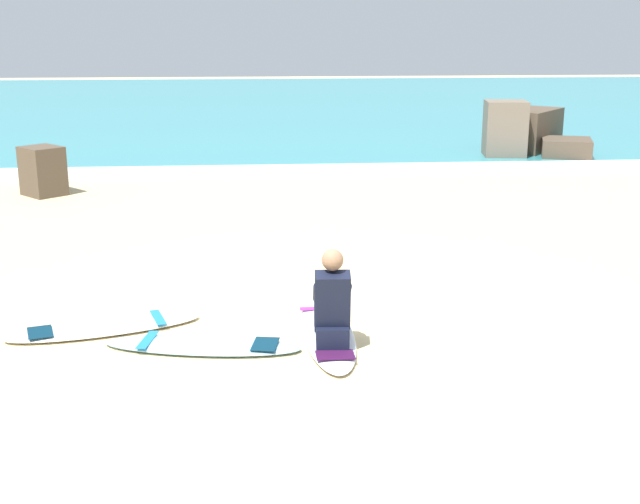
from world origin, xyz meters
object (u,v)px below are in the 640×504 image
surfboard_main (327,332)px  surfer_seated (332,306)px  surfboard_spare_far (104,327)px  surfboard_spare_near (202,345)px  shoreline_rock (43,171)px

surfboard_main → surfer_seated: surfer_seated is taller
surfer_seated → surfboard_spare_far: surfer_seated is taller
surfer_seated → surfboard_spare_far: 2.44m
surfboard_spare_near → surfboard_spare_far: 1.19m
surfer_seated → surfboard_spare_near: size_ratio=0.47×
surfer_seated → surfboard_spare_far: (-2.32, 0.65, -0.40)m
surfboard_main → shoreline_rock: bearing=121.5°
surfer_seated → surfboard_spare_near: bearing=176.5°
surfboard_main → surfboard_spare_near: bearing=-168.1°
surfer_seated → surfboard_spare_near: 1.34m
surfboard_spare_near → shoreline_rock: bearing=113.3°
surfer_seated → shoreline_rock: bearing=120.5°
shoreline_rock → surfboard_main: bearing=-58.5°
surfboard_main → surfboard_spare_far: same height
surfboard_spare_near → shoreline_rock: shoreline_rock is taller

